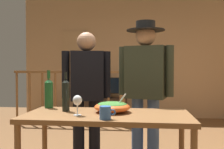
# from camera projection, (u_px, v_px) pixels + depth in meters

# --- Properties ---
(back_wall) EXTENTS (5.17, 0.10, 2.79)m
(back_wall) POSITION_uv_depth(u_px,v_px,m) (133.00, 57.00, 6.04)
(back_wall) COLOR tan
(back_wall) RESTS_ON ground_plane
(framed_picture) EXTENTS (0.63, 0.03, 0.60)m
(framed_picture) POSITION_uv_depth(u_px,v_px,m) (75.00, 44.00, 6.12)
(framed_picture) COLOR tan
(stair_railing) EXTENTS (2.24, 0.10, 1.14)m
(stair_railing) POSITION_uv_depth(u_px,v_px,m) (84.00, 93.00, 5.13)
(stair_railing) COLOR brown
(stair_railing) RESTS_ON ground_plane
(tv_console) EXTENTS (0.90, 0.40, 0.47)m
(tv_console) POSITION_uv_depth(u_px,v_px,m) (107.00, 108.00, 5.79)
(tv_console) COLOR #38281E
(tv_console) RESTS_ON ground_plane
(flat_screen_tv) EXTENTS (0.60, 0.12, 0.46)m
(flat_screen_tv) POSITION_uv_depth(u_px,v_px,m) (106.00, 86.00, 5.75)
(flat_screen_tv) COLOR black
(flat_screen_tv) RESTS_ON tv_console
(serving_table) EXTENTS (1.40, 0.64, 0.76)m
(serving_table) POSITION_uv_depth(u_px,v_px,m) (107.00, 123.00, 2.20)
(serving_table) COLOR brown
(serving_table) RESTS_ON ground_plane
(salad_bowl) EXTENTS (0.31, 0.31, 0.17)m
(salad_bowl) POSITION_uv_depth(u_px,v_px,m) (112.00, 106.00, 2.26)
(salad_bowl) COLOR #DB5B23
(salad_bowl) RESTS_ON serving_table
(wine_glass) EXTENTS (0.08, 0.08, 0.17)m
(wine_glass) POSITION_uv_depth(u_px,v_px,m) (77.00, 101.00, 2.11)
(wine_glass) COLOR silver
(wine_glass) RESTS_ON serving_table
(wine_bottle_dark) EXTENTS (0.07, 0.07, 0.35)m
(wine_bottle_dark) POSITION_uv_depth(u_px,v_px,m) (66.00, 95.00, 2.32)
(wine_bottle_dark) COLOR black
(wine_bottle_dark) RESTS_ON serving_table
(wine_bottle_green) EXTENTS (0.08, 0.08, 0.36)m
(wine_bottle_green) POSITION_uv_depth(u_px,v_px,m) (49.00, 93.00, 2.51)
(wine_bottle_green) COLOR #1E5628
(wine_bottle_green) RESTS_ON serving_table
(mug_blue) EXTENTS (0.12, 0.09, 0.10)m
(mug_blue) POSITION_uv_depth(u_px,v_px,m) (105.00, 113.00, 1.96)
(mug_blue) COLOR #3866B2
(mug_blue) RESTS_ON serving_table
(person_standing_left) EXTENTS (0.54, 0.31, 1.55)m
(person_standing_left) POSITION_uv_depth(u_px,v_px,m) (86.00, 89.00, 2.95)
(person_standing_left) COLOR black
(person_standing_left) RESTS_ON ground_plane
(person_standing_right) EXTENTS (0.60, 0.42, 1.66)m
(person_standing_right) POSITION_uv_depth(u_px,v_px,m) (145.00, 82.00, 2.87)
(person_standing_right) COLOR #3D5684
(person_standing_right) RESTS_ON ground_plane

